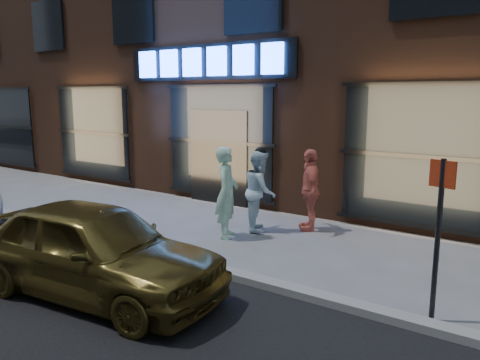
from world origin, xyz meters
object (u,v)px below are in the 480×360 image
(man_cap, at_px, (260,191))
(passerby, at_px, (310,190))
(gold_sedan, at_px, (94,249))
(man_bowtie, at_px, (227,192))
(sign_post, at_px, (439,225))

(man_cap, relative_size, passerby, 0.98)
(man_cap, relative_size, gold_sedan, 0.43)
(man_bowtie, xyz_separation_m, man_cap, (0.28, 0.79, -0.07))
(man_bowtie, height_order, sign_post, sign_post)
(man_cap, bearing_deg, gold_sedan, 146.97)
(passerby, relative_size, gold_sedan, 0.43)
(sign_post, bearing_deg, passerby, 156.73)
(sign_post, bearing_deg, gold_sedan, -136.76)
(man_cap, distance_m, gold_sedan, 4.05)
(man_bowtie, xyz_separation_m, passerby, (1.11, 1.39, -0.05))
(passerby, height_order, sign_post, sign_post)
(man_bowtie, bearing_deg, passerby, -64.90)
(man_cap, relative_size, sign_post, 0.81)
(man_cap, xyz_separation_m, passerby, (0.84, 0.60, 0.01))
(gold_sedan, relative_size, sign_post, 1.91)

